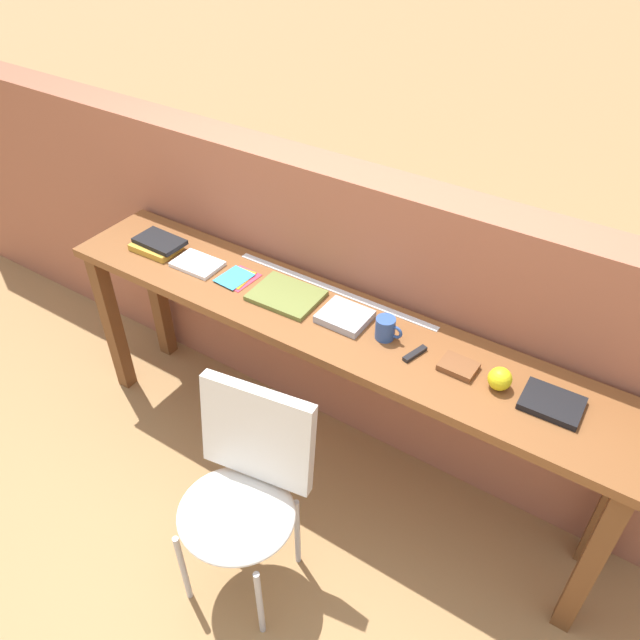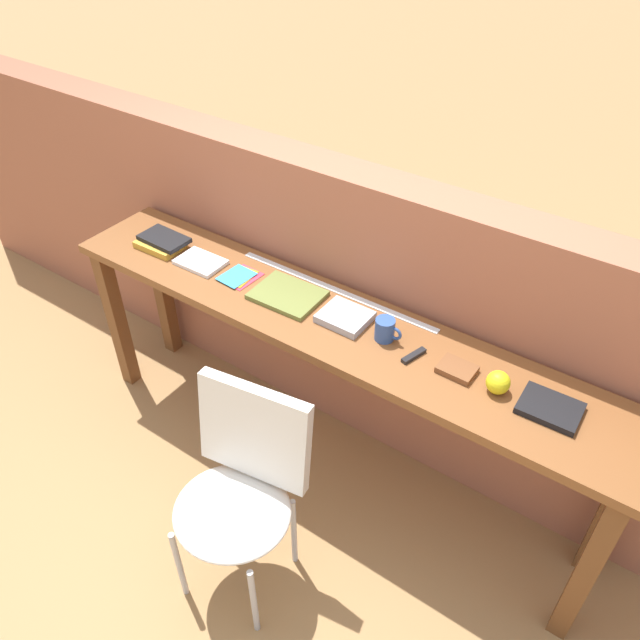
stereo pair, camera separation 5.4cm
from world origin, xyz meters
The scene contains 15 objects.
ground_plane centered at (0.00, 0.00, 0.00)m, with size 40.00×40.00×0.00m, color #9E7547.
brick_wall_back centered at (0.00, 0.64, 0.67)m, with size 6.00×0.20×1.35m, color #9E5B42.
sideboard centered at (0.00, 0.30, 0.74)m, with size 2.50×0.44×0.88m.
chair_white_moulded centered at (0.04, -0.32, 0.53)m, with size 0.51×0.52×0.89m.
book_stack_leftmost centered at (-0.91, 0.29, 0.91)m, with size 0.23×0.16×0.05m.
magazine_cycling centered at (-0.67, 0.29, 0.89)m, with size 0.21×0.15×0.02m, color white.
pamphlet_pile_colourful centered at (-0.46, 0.31, 0.88)m, with size 0.15×0.17×0.01m.
book_open_centre centered at (-0.21, 0.32, 0.89)m, with size 0.28×0.22×0.02m, color olive.
book_grey_hardcover centered at (0.07, 0.33, 0.90)m, with size 0.19×0.17×0.03m, color #9E9EA3.
mug centered at (0.25, 0.32, 0.92)m, with size 0.11×0.08×0.09m.
multitool_folded centered at (0.39, 0.29, 0.89)m, with size 0.02×0.11×0.02m, color black.
leather_journal_brown centered at (0.55, 0.31, 0.89)m, with size 0.13×0.10×0.02m, color brown.
sports_ball_small centered at (0.71, 0.30, 0.92)m, with size 0.08×0.08×0.08m, color yellow.
book_repair_rightmost centered at (0.89, 0.31, 0.89)m, with size 0.20×0.15×0.02m, color black.
ruler_metal_back_edge centered at (-0.08, 0.47, 0.88)m, with size 0.96×0.03×0.00m, color silver.
Camera 1 is at (1.03, -1.32, 2.43)m, focal length 35.00 mm.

